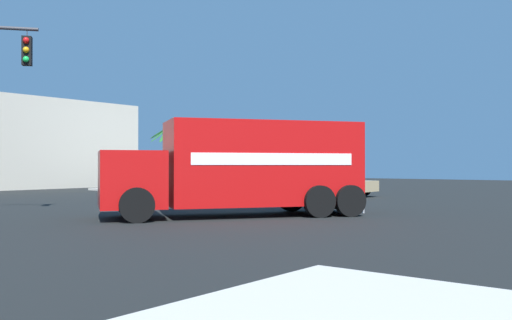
# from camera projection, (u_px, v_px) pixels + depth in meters

# --- Properties ---
(ground_plane) EXTENTS (100.00, 100.00, 0.00)m
(ground_plane) POSITION_uv_depth(u_px,v_px,m) (248.00, 214.00, 18.75)
(ground_plane) COLOR black
(sidewalk_corner_far) EXTENTS (12.13, 12.13, 0.14)m
(sidewalk_corner_far) POSITION_uv_depth(u_px,v_px,m) (220.00, 189.00, 37.67)
(sidewalk_corner_far) COLOR beige
(sidewalk_corner_far) RESTS_ON ground
(delivery_truck) EXTENTS (8.15, 6.72, 3.01)m
(delivery_truck) POSITION_uv_depth(u_px,v_px,m) (243.00, 167.00, 18.04)
(delivery_truck) COLOR red
(delivery_truck) RESTS_ON ground
(pickup_tan) EXTENTS (2.28, 5.22, 1.38)m
(pickup_tan) POSITION_uv_depth(u_px,v_px,m) (325.00, 182.00, 29.94)
(pickup_tan) COLOR tan
(pickup_tan) RESTS_ON ground
(palm_tree_far) EXTENTS (3.18, 3.28, 4.26)m
(palm_tree_far) POSITION_uv_depth(u_px,v_px,m) (170.00, 143.00, 39.47)
(palm_tree_far) COLOR #7A6647
(palm_tree_far) RESTS_ON sidewalk_corner_far
(building_backdrop) EXTENTS (19.30, 6.00, 6.30)m
(building_backdrop) POSITION_uv_depth(u_px,v_px,m) (0.00, 143.00, 38.77)
(building_backdrop) COLOR beige
(building_backdrop) RESTS_ON ground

